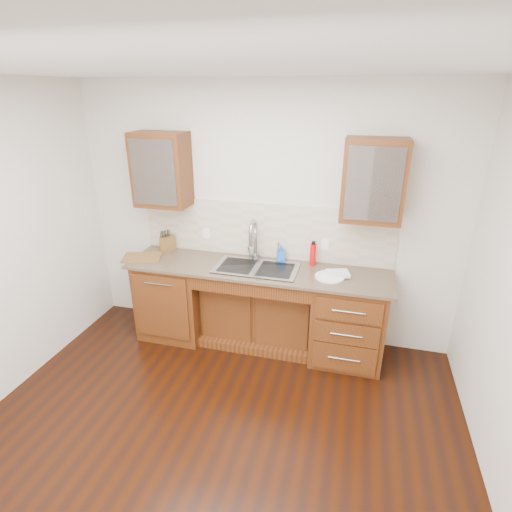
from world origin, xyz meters
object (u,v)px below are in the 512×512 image
(plate, at_px, (330,277))
(cutting_board, at_px, (142,257))
(knife_block, at_px, (168,244))
(soap_bottle, at_px, (281,253))
(water_bottle, at_px, (313,255))

(plate, xyz_separation_m, cutting_board, (-1.99, -0.03, 0.00))
(knife_block, distance_m, cutting_board, 0.33)
(soap_bottle, xyz_separation_m, cutting_board, (-1.45, -0.33, -0.07))
(soap_bottle, relative_size, plate, 0.59)
(soap_bottle, distance_m, plate, 0.62)
(cutting_board, bearing_deg, water_bottle, 8.94)
(soap_bottle, bearing_deg, water_bottle, -30.13)
(soap_bottle, height_order, cutting_board, soap_bottle)
(plate, height_order, knife_block, knife_block)
(soap_bottle, relative_size, cutting_board, 0.42)
(soap_bottle, xyz_separation_m, plate, (0.54, -0.30, -0.08))
(soap_bottle, distance_m, knife_block, 1.28)
(plate, relative_size, cutting_board, 0.71)
(soap_bottle, height_order, water_bottle, water_bottle)
(plate, bearing_deg, knife_block, 172.55)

